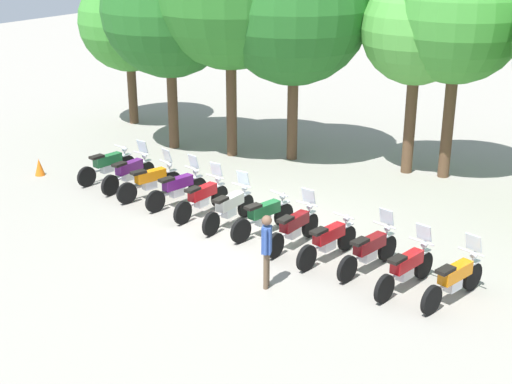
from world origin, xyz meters
The scene contains 20 objects.
ground_plane centered at (0.00, 0.00, 0.00)m, with size 80.00×80.00×0.00m, color gray.
motorcycle_0 centered at (-5.79, 1.00, 0.50)m, with size 0.71×2.18×0.99m.
motorcycle_1 centered at (-4.74, 0.83, 0.52)m, with size 0.62×2.19×1.37m.
motorcycle_2 centered at (-3.68, 0.55, 0.52)m, with size 0.86×2.12×1.37m.
motorcycle_3 centered at (-2.63, 0.49, 0.52)m, with size 0.77×2.16×1.37m.
motorcycle_4 centered at (-1.58, 0.24, 0.52)m, with size 0.62×2.19×1.37m.
motorcycle_5 centered at (-0.53, 0.02, 0.52)m, with size 0.62×2.19×1.37m.
motorcycle_6 centered at (0.53, 0.02, 0.50)m, with size 0.80×2.15×0.99m.
motorcycle_7 centered at (1.58, -0.25, 0.52)m, with size 0.62×2.19×1.37m.
motorcycle_8 centered at (2.64, -0.48, 0.50)m, with size 0.75×2.17×0.99m.
motorcycle_9 centered at (3.69, -0.49, 0.52)m, with size 0.77×2.16×1.37m.
motorcycle_10 centered at (4.74, -0.92, 0.52)m, with size 0.76×2.16×1.37m.
motorcycle_11 centered at (5.80, -0.87, 0.52)m, with size 0.82×2.14×1.37m.
person_0 centered at (2.10, -2.44, 1.00)m, with size 0.29×0.40×1.71m.
tree_0 centered at (-9.73, 6.77, 4.03)m, with size 3.84×3.84×5.96m.
tree_1 centered at (-6.22, 4.92, 4.86)m, with size 4.61×4.61×7.18m.
tree_3 centered at (-1.96, 5.99, 5.06)m, with size 4.96×4.96×7.55m.
tree_4 centered at (1.90, 6.72, 4.56)m, with size 3.41×3.41×6.30m.
tree_5 centered at (3.06, 6.92, 5.03)m, with size 4.06×4.06×7.08m.
traffic_cone centered at (-7.99, 0.19, 0.28)m, with size 0.32×0.32×0.55m, color orange.
Camera 1 is at (9.33, -14.52, 7.52)m, focal length 49.97 mm.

